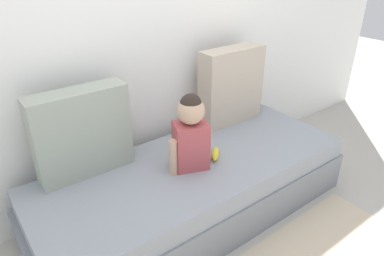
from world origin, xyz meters
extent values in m
plane|color=#B2ADA3|center=(0.00, 0.00, 0.00)|extent=(12.00, 12.00, 0.00)
cube|color=white|center=(0.00, 0.54, 1.25)|extent=(5.30, 0.10, 2.50)
cube|color=gray|center=(0.00, 0.00, 0.14)|extent=(2.10, 0.83, 0.28)
cube|color=#8C939E|center=(0.00, 0.00, 0.34)|extent=(2.04, 0.80, 0.14)
cube|color=#99A393|center=(-0.58, 0.31, 0.67)|extent=(0.55, 0.16, 0.52)
cube|color=#C1B29E|center=(0.58, 0.31, 0.70)|extent=(0.52, 0.16, 0.57)
cube|color=#B24C51|center=(-0.05, -0.02, 0.56)|extent=(0.24, 0.22, 0.30)
sphere|color=tan|center=(-0.05, -0.02, 0.79)|extent=(0.16, 0.16, 0.16)
sphere|color=#2D231E|center=(-0.05, -0.02, 0.83)|extent=(0.13, 0.13, 0.13)
cylinder|color=tan|center=(-0.17, -0.02, 0.52)|extent=(0.06, 0.06, 0.22)
cylinder|color=tan|center=(0.08, -0.02, 0.52)|extent=(0.06, 0.06, 0.22)
ellipsoid|color=yellow|center=(0.15, -0.03, 0.43)|extent=(0.15, 0.15, 0.04)
camera|label=1|loc=(-1.12, -1.46, 1.61)|focal=32.24mm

